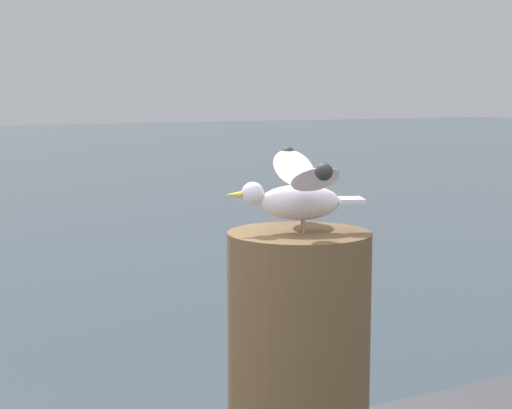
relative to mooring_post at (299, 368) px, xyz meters
The scene contains 2 objects.
mooring_post is the anchor object (origin of this frame).
seagull 0.52m from the mooring_post, 156.44° to the left, with size 0.39×0.64×0.22m.
Camera 1 is at (-0.31, -2.46, 2.32)m, focal length 58.96 mm.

